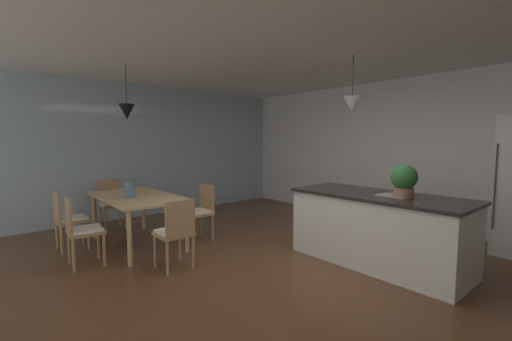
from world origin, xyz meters
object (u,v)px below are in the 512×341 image
at_px(dining_table, 137,200).
at_px(chair_far_right, 200,210).
at_px(potted_plant_on_island, 404,180).
at_px(vase_on_dining_table, 130,189).
at_px(chair_near_left, 68,218).
at_px(chair_window_end, 112,202).
at_px(kitchen_island, 378,228).
at_px(chair_near_right, 81,229).
at_px(chair_kitchen_end, 176,231).

xyz_separation_m(dining_table, chair_far_right, (0.39, 0.85, -0.21)).
height_order(potted_plant_on_island, vase_on_dining_table, potted_plant_on_island).
bearing_deg(potted_plant_on_island, chair_near_left, -139.93).
distance_m(chair_window_end, vase_on_dining_table, 1.43).
xyz_separation_m(chair_far_right, kitchen_island, (2.35, 1.20, -0.01)).
bearing_deg(vase_on_dining_table, chair_near_left, -126.18).
height_order(kitchen_island, potted_plant_on_island, potted_plant_on_island).
bearing_deg(chair_window_end, chair_near_right, -27.59).
bearing_deg(vase_on_dining_table, chair_window_end, 174.05).
relative_size(chair_near_left, chair_kitchen_end, 1.00).
xyz_separation_m(chair_near_right, chair_kitchen_end, (0.85, 0.85, 0.00)).
height_order(chair_near_left, kitchen_island, kitchen_island).
distance_m(chair_near_left, kitchen_island, 4.27).
height_order(dining_table, kitchen_island, kitchen_island).
relative_size(chair_near_left, chair_near_right, 1.00).
bearing_deg(chair_kitchen_end, chair_near_left, -152.45).
bearing_deg(chair_near_right, vase_on_dining_table, 110.25).
distance_m(dining_table, vase_on_dining_table, 0.27).
xyz_separation_m(dining_table, potted_plant_on_island, (3.05, 2.05, 0.43)).
xyz_separation_m(chair_window_end, chair_far_right, (1.63, 0.85, 0.00)).
distance_m(chair_far_right, kitchen_island, 2.64).
height_order(dining_table, chair_near_right, chair_near_right).
relative_size(chair_kitchen_end, kitchen_island, 0.40).
bearing_deg(chair_near_right, potted_plant_on_island, 47.38).
xyz_separation_m(chair_window_end, kitchen_island, (3.98, 2.05, -0.01)).
distance_m(chair_far_right, potted_plant_on_island, 2.99).
distance_m(dining_table, potted_plant_on_island, 3.70).
height_order(dining_table, vase_on_dining_table, vase_on_dining_table).
bearing_deg(chair_far_right, dining_table, -114.63).
distance_m(chair_kitchen_end, kitchen_island, 2.54).
distance_m(chair_kitchen_end, vase_on_dining_table, 1.19).
distance_m(chair_far_right, chair_near_right, 1.70).
distance_m(chair_near_right, chair_kitchen_end, 1.20).
bearing_deg(chair_far_right, chair_window_end, -152.46).
height_order(chair_near_left, chair_kitchen_end, same).
bearing_deg(vase_on_dining_table, chair_near_right, -69.75).
bearing_deg(potted_plant_on_island, chair_window_end, -154.50).
distance_m(potted_plant_on_island, vase_on_dining_table, 3.66).
bearing_deg(chair_far_right, kitchen_island, 27.01).
height_order(chair_kitchen_end, potted_plant_on_island, potted_plant_on_island).
bearing_deg(kitchen_island, chair_near_left, -137.22).
height_order(chair_window_end, potted_plant_on_island, potted_plant_on_island).
bearing_deg(kitchen_island, dining_table, -143.23).
xyz_separation_m(kitchen_island, vase_on_dining_table, (-2.61, -2.19, 0.41)).
xyz_separation_m(chair_kitchen_end, kitchen_island, (1.50, 2.05, -0.01)).
distance_m(chair_window_end, kitchen_island, 4.48).
xyz_separation_m(dining_table, chair_kitchen_end, (1.24, 0.00, -0.21)).
relative_size(chair_near_left, chair_far_right, 1.00).
bearing_deg(potted_plant_on_island, chair_near_right, -132.62).
relative_size(chair_far_right, potted_plant_on_island, 2.21).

